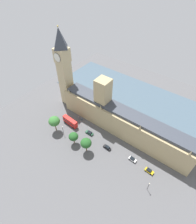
% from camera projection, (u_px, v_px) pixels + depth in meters
% --- Properties ---
extents(ground_plane, '(149.30, 149.30, 0.00)m').
position_uv_depth(ground_plane, '(120.00, 133.00, 103.11)').
color(ground_plane, '#565659').
extents(river_thames, '(42.34, 134.37, 0.25)m').
position_uv_depth(river_thames, '(146.00, 102.00, 122.84)').
color(river_thames, '#475B6B').
rests_on(river_thames, ground).
extents(parliament_building, '(11.38, 79.30, 29.98)m').
position_uv_depth(parliament_building, '(121.00, 120.00, 98.85)').
color(parliament_building, tan).
rests_on(parliament_building, ground).
extents(clock_tower, '(7.54, 7.54, 50.26)m').
position_uv_depth(clock_tower, '(64.00, 68.00, 105.72)').
color(clock_tower, tan).
rests_on(clock_tower, ground).
extents(double_decker_bus_corner, '(3.20, 10.64, 4.75)m').
position_uv_depth(double_decker_bus_corner, '(70.00, 121.00, 106.12)').
color(double_decker_bus_corner, red).
rests_on(double_decker_bus_corner, ground).
extents(car_dark_green_midblock, '(2.07, 4.78, 1.74)m').
position_uv_depth(car_dark_green_midblock, '(89.00, 133.00, 102.03)').
color(car_dark_green_midblock, '#19472D').
rests_on(car_dark_green_midblock, ground).
extents(car_black_kerbside, '(2.10, 4.57, 1.74)m').
position_uv_depth(car_black_kerbside, '(107.00, 147.00, 94.78)').
color(car_black_kerbside, black).
rests_on(car_black_kerbside, ground).
extents(car_white_under_trees, '(2.07, 4.13, 1.74)m').
position_uv_depth(car_white_under_trees, '(132.00, 159.00, 89.63)').
color(car_white_under_trees, silver).
rests_on(car_white_under_trees, ground).
extents(car_yellow_cab_near_tower, '(2.15, 4.40, 1.74)m').
position_uv_depth(car_yellow_cab_near_tower, '(149.00, 171.00, 85.08)').
color(car_yellow_cab_near_tower, gold).
rests_on(car_yellow_cab_near_tower, ground).
extents(pedestrian_leading, '(0.50, 0.61, 1.67)m').
position_uv_depth(pedestrian_leading, '(82.00, 119.00, 110.20)').
color(pedestrian_leading, navy).
rests_on(pedestrian_leading, ground).
extents(pedestrian_opposite_hall, '(0.44, 0.54, 1.52)m').
position_uv_depth(pedestrian_opposite_hall, '(79.00, 117.00, 111.51)').
color(pedestrian_opposite_hall, gray).
rests_on(pedestrian_opposite_hall, ground).
extents(pedestrian_by_river_gate, '(0.63, 0.67, 1.59)m').
position_uv_depth(pedestrian_by_river_gate, '(81.00, 119.00, 110.19)').
color(pedestrian_by_river_gate, '#336B60').
rests_on(pedestrian_by_river_gate, ground).
extents(plane_tree_trailing, '(6.41, 6.41, 10.53)m').
position_uv_depth(plane_tree_trailing, '(54.00, 121.00, 99.22)').
color(plane_tree_trailing, brown).
rests_on(plane_tree_trailing, ground).
extents(plane_tree_far_end, '(5.77, 5.77, 9.18)m').
position_uv_depth(plane_tree_far_end, '(86.00, 143.00, 89.73)').
color(plane_tree_far_end, brown).
rests_on(plane_tree_far_end, ground).
extents(plane_tree_slot_10, '(5.18, 5.18, 7.90)m').
position_uv_depth(plane_tree_slot_10, '(73.00, 137.00, 94.01)').
color(plane_tree_slot_10, brown).
rests_on(plane_tree_slot_10, ground).
extents(street_lamp_slot_11, '(0.56, 0.56, 6.01)m').
position_uv_depth(street_lamp_slot_11, '(149.00, 185.00, 76.69)').
color(street_lamp_slot_11, black).
rests_on(street_lamp_slot_11, ground).
extents(street_lamp_slot_12, '(0.56, 0.56, 6.53)m').
position_uv_depth(street_lamp_slot_12, '(63.00, 129.00, 99.37)').
color(street_lamp_slot_12, black).
rests_on(street_lamp_slot_12, ground).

